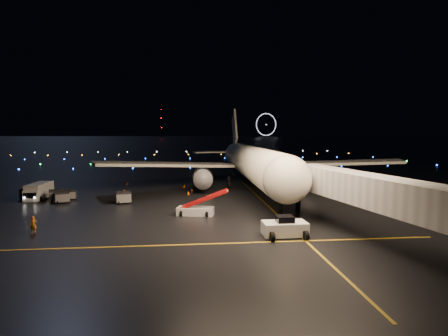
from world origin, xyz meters
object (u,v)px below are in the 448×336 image
at_px(crew_a, 33,225).
at_px(baggage_cart_3, 57,195).
at_px(baggage_cart_0, 124,197).
at_px(baggage_cart_2, 63,197).
at_px(airliner, 249,144).
at_px(baggage_cart_4, 27,194).
at_px(crew_c, 124,194).
at_px(baggage_cart_1, 70,195).
at_px(service_truck, 39,191).
at_px(belt_loader, 195,202).
at_px(pushback_tug, 285,226).

relative_size(crew_a, baggage_cart_3, 0.86).
xyz_separation_m(baggage_cart_0, baggage_cart_2, (-9.27, 1.42, -0.05)).
relative_size(airliner, baggage_cart_0, 28.02).
xyz_separation_m(crew_a, baggage_cart_0, (6.60, 14.83, -0.00)).
relative_size(baggage_cart_2, baggage_cart_4, 1.04).
xyz_separation_m(crew_c, baggage_cart_1, (-8.56, 0.86, -0.05)).
distance_m(service_truck, baggage_cart_1, 4.97).
xyz_separation_m(airliner, baggage_cart_3, (-32.11, -11.98, -7.43)).
bearing_deg(belt_loader, baggage_cart_1, 160.04).
relative_size(baggage_cart_3, baggage_cart_4, 1.10).
height_order(service_truck, baggage_cart_1, service_truck).
xyz_separation_m(baggage_cart_3, baggage_cart_4, (-5.46, 2.25, -0.08)).
height_order(baggage_cart_1, baggage_cart_4, baggage_cart_4).
distance_m(crew_a, baggage_cart_1, 19.05).
bearing_deg(crew_a, pushback_tug, -21.19).
bearing_deg(crew_a, baggage_cart_1, 84.55).
relative_size(service_truck, baggage_cart_3, 3.42).
relative_size(airliner, crew_c, 36.49).
xyz_separation_m(crew_c, baggage_cart_0, (0.52, -3.19, 0.09)).
bearing_deg(baggage_cart_0, crew_a, -127.96).
bearing_deg(baggage_cart_1, airliner, 9.07).
bearing_deg(crew_a, service_truck, 97.61).
height_order(service_truck, crew_a, service_truck).
relative_size(service_truck, baggage_cart_1, 4.00).
height_order(crew_a, baggage_cart_2, crew_a).
bearing_deg(baggage_cart_2, pushback_tug, -52.61).
height_order(airliner, baggage_cart_2, airliner).
xyz_separation_m(service_truck, crew_a, (7.36, -19.65, -0.41)).
bearing_deg(pushback_tug, baggage_cart_0, 134.97).
xyz_separation_m(airliner, pushback_tug, (-2.01, -33.50, -7.24)).
bearing_deg(crew_a, baggage_cart_2, 86.40).
height_order(pushback_tug, baggage_cart_3, pushback_tug).
height_order(crew_a, baggage_cart_4, crew_a).
bearing_deg(crew_c, baggage_cart_4, -125.34).
relative_size(pushback_tug, baggage_cart_0, 2.13).
distance_m(airliner, service_truck, 37.49).
height_order(belt_loader, baggage_cart_0, belt_loader).
bearing_deg(baggage_cart_4, baggage_cart_3, -38.85).
height_order(baggage_cart_1, baggage_cart_3, baggage_cart_3).
bearing_deg(baggage_cart_0, baggage_cart_4, 148.31).
bearing_deg(crew_a, baggage_cart_4, 102.49).
distance_m(crew_a, baggage_cart_4, 22.12).
height_order(belt_loader, service_truck, belt_loader).
bearing_deg(service_truck, crew_c, -4.24).
relative_size(baggage_cart_1, baggage_cart_2, 0.90).
bearing_deg(belt_loader, crew_a, -147.15).
relative_size(belt_loader, crew_a, 3.83).
xyz_separation_m(service_truck, baggage_cart_3, (3.33, -1.92, -0.42)).
bearing_deg(baggage_cart_1, belt_loader, -43.17).
bearing_deg(baggage_cart_3, baggage_cart_0, -39.50).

